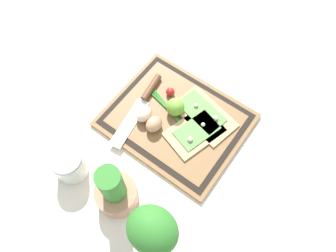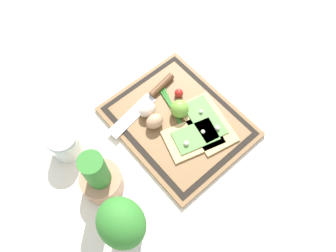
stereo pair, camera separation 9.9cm
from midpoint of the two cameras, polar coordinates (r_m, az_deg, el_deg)
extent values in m
plane|color=silver|center=(1.03, 4.52, 0.27)|extent=(6.00, 6.00, 0.00)
cube|color=brown|center=(1.03, 4.55, 0.45)|extent=(0.42, 0.34, 0.01)
cube|color=black|center=(1.02, 4.58, 0.66)|extent=(0.39, 0.32, 0.00)
cube|color=brown|center=(1.02, 4.59, 0.69)|extent=(0.36, 0.28, 0.00)
cube|color=tan|center=(1.02, 9.57, 0.24)|extent=(0.21, 0.15, 0.01)
cube|color=#568942|center=(1.02, 9.18, 1.02)|extent=(0.16, 0.11, 0.00)
sphere|color=silver|center=(1.01, 11.38, -0.62)|extent=(0.02, 0.02, 0.02)
sphere|color=silver|center=(1.02, 8.51, 2.24)|extent=(0.01, 0.01, 0.01)
cube|color=tan|center=(0.99, 7.18, -2.27)|extent=(0.16, 0.19, 0.01)
cube|color=#568942|center=(0.99, 7.85, -1.86)|extent=(0.11, 0.15, 0.00)
sphere|color=silver|center=(0.97, 6.12, -3.32)|extent=(0.02, 0.02, 0.02)
sphere|color=silver|center=(0.99, 8.94, -1.27)|extent=(0.01, 0.01, 0.01)
cube|color=silver|center=(1.02, -3.54, 1.60)|extent=(0.07, 0.18, 0.00)
cylinder|color=brown|center=(1.07, 1.52, 6.88)|extent=(0.04, 0.10, 0.02)
ellipsoid|color=tan|center=(0.99, 0.49, 0.53)|extent=(0.04, 0.06, 0.04)
ellipsoid|color=beige|center=(1.01, -0.84, 2.60)|extent=(0.04, 0.06, 0.04)
sphere|color=#70A838|center=(1.01, 4.83, 2.72)|extent=(0.06, 0.06, 0.06)
sphere|color=red|center=(1.05, 4.59, 5.47)|extent=(0.03, 0.03, 0.03)
cylinder|color=#2D7528|center=(1.02, 4.13, 1.65)|extent=(0.23, 0.09, 0.01)
cylinder|color=#2D7528|center=(1.02, 4.13, 1.65)|extent=(0.24, 0.08, 0.01)
cylinder|color=#2D7528|center=(1.02, 4.13, 1.65)|extent=(0.24, 0.06, 0.01)
cylinder|color=#AD7A5B|center=(0.93, -8.40, -9.94)|extent=(0.12, 0.12, 0.07)
cylinder|color=#2D7528|center=(0.86, -9.13, -8.37)|extent=(0.06, 0.06, 0.16)
cylinder|color=silver|center=(0.99, -14.73, -3.28)|extent=(0.09, 0.09, 0.09)
cylinder|color=olive|center=(1.01, -14.39, -3.86)|extent=(0.08, 0.08, 0.03)
cylinder|color=silver|center=(0.94, -15.39, -2.14)|extent=(0.09, 0.09, 0.01)
cylinder|color=silver|center=(0.88, -3.92, -18.01)|extent=(0.08, 0.08, 0.11)
ellipsoid|color=#2D7528|center=(0.77, -4.42, -16.85)|extent=(0.12, 0.11, 0.10)
camera|label=1|loc=(0.05, -87.12, 5.76)|focal=35.00mm
camera|label=2|loc=(0.05, 92.88, -5.76)|focal=35.00mm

